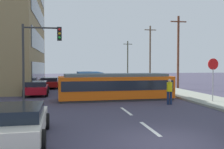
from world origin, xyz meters
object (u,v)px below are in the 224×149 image
(city_bus, at_px, (89,79))
(parked_sedan_near, at_px, (18,122))
(stop_sign, at_px, (213,71))
(pedestrian_crossing, at_px, (170,90))
(parked_sedan_mid, at_px, (37,88))
(utility_pole_distant, at_px, (128,59))
(utility_pole_far, at_px, (150,53))
(parked_sedan_far, at_px, (50,82))
(streetcar_tram, at_px, (116,86))
(utility_pole_mid, at_px, (178,51))
(traffic_light_mast, at_px, (39,50))

(city_bus, relative_size, parked_sedan_near, 1.30)
(city_bus, xyz_separation_m, stop_sign, (7.16, -12.81, 1.17))
(pedestrian_crossing, relative_size, stop_sign, 0.58)
(parked_sedan_mid, height_order, utility_pole_distant, utility_pole_distant)
(stop_sign, xyz_separation_m, utility_pole_far, (2.90, 21.24, 2.21))
(utility_pole_far, bearing_deg, parked_sedan_near, -117.33)
(parked_sedan_near, height_order, parked_sedan_far, same)
(pedestrian_crossing, bearing_deg, city_bus, 107.35)
(parked_sedan_far, bearing_deg, stop_sign, -50.01)
(streetcar_tram, bearing_deg, utility_pole_far, 63.82)
(pedestrian_crossing, relative_size, parked_sedan_far, 0.37)
(pedestrian_crossing, relative_size, utility_pole_mid, 0.21)
(streetcar_tram, distance_m, utility_pole_mid, 11.75)
(utility_pole_far, xyz_separation_m, utility_pole_distant, (-0.34, 12.45, -0.58))
(parked_sedan_mid, bearing_deg, traffic_light_mast, -82.96)
(pedestrian_crossing, xyz_separation_m, traffic_light_mast, (-8.31, 0.74, 2.58))
(parked_sedan_mid, distance_m, utility_pole_distant, 30.80)
(parked_sedan_near, xyz_separation_m, utility_pole_distant, (14.04, 40.29, 3.20))
(streetcar_tram, relative_size, utility_pole_distant, 1.16)
(streetcar_tram, bearing_deg, utility_pole_distant, 74.25)
(stop_sign, bearing_deg, parked_sedan_far, 129.99)
(parked_sedan_far, height_order, traffic_light_mast, traffic_light_mast)
(streetcar_tram, relative_size, parked_sedan_far, 1.88)
(parked_sedan_mid, bearing_deg, utility_pole_far, 43.61)
(parked_sedan_mid, bearing_deg, parked_sedan_far, 83.63)
(parked_sedan_near, height_order, traffic_light_mast, traffic_light_mast)
(city_bus, bearing_deg, utility_pole_distant, 65.05)
(pedestrian_crossing, height_order, utility_pole_far, utility_pole_far)
(traffic_light_mast, height_order, utility_pole_far, utility_pole_far)
(city_bus, xyz_separation_m, utility_pole_far, (10.06, 8.43, 3.38))
(parked_sedan_mid, relative_size, utility_pole_far, 0.51)
(stop_sign, bearing_deg, utility_pole_distant, 85.66)
(streetcar_tram, relative_size, parked_sedan_near, 1.90)
(parked_sedan_near, distance_m, utility_pole_mid, 22.20)
(pedestrian_crossing, distance_m, parked_sedan_far, 16.04)
(stop_sign, xyz_separation_m, utility_pole_distant, (2.55, 33.69, 1.63))
(utility_pole_mid, xyz_separation_m, utility_pole_far, (0.55, 10.83, 0.29))
(utility_pole_far, bearing_deg, parked_sedan_far, -152.11)
(traffic_light_mast, relative_size, utility_pole_far, 0.60)
(pedestrian_crossing, height_order, parked_sedan_mid, pedestrian_crossing)
(stop_sign, xyz_separation_m, utility_pole_mid, (2.35, 10.42, 1.92))
(parked_sedan_near, bearing_deg, parked_sedan_far, 89.89)
(streetcar_tram, xyz_separation_m, stop_sign, (6.13, -2.89, 1.20))
(city_bus, bearing_deg, parked_sedan_mid, -130.28)
(parked_sedan_mid, distance_m, utility_pole_mid, 15.39)
(pedestrian_crossing, bearing_deg, streetcar_tram, 135.33)
(parked_sedan_near, relative_size, utility_pole_mid, 0.56)
(utility_pole_mid, bearing_deg, utility_pole_far, 87.10)
(utility_pole_mid, bearing_deg, city_bus, 165.87)
(stop_sign, relative_size, utility_pole_far, 0.34)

